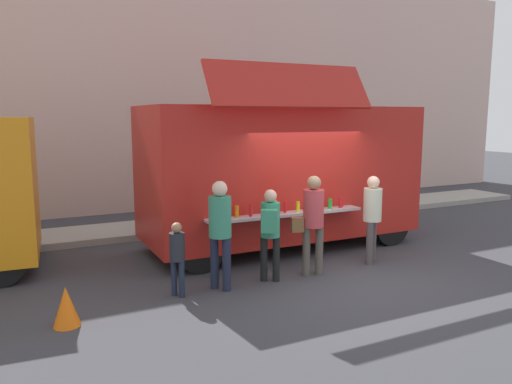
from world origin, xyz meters
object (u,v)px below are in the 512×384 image
trash_bin (372,195)px  traffic_cone_orange (66,306)px  customer_extra_browsing (372,212)px  customer_mid_with_backpack (270,226)px  food_truck_main (282,172)px  customer_front_ordering (312,217)px  child_near_queue (177,253)px  customer_rear_waiting (220,225)px

trash_bin → traffic_cone_orange: bearing=-152.9°
trash_bin → customer_extra_browsing: customer_extra_browsing is taller
customer_mid_with_backpack → customer_extra_browsing: 2.25m
food_truck_main → customer_mid_with_backpack: (-1.32, -1.95, -0.66)m
traffic_cone_orange → customer_front_ordering: 4.22m
trash_bin → child_near_queue: size_ratio=0.82×
customer_extra_browsing → child_near_queue: (-3.86, -0.04, -0.30)m
customer_extra_browsing → customer_front_ordering: bearing=58.9°
traffic_cone_orange → customer_mid_with_backpack: (3.29, 0.36, 0.70)m
food_truck_main → customer_rear_waiting: (-2.22, -1.92, -0.56)m
traffic_cone_orange → trash_bin: bearing=27.1°
customer_front_ordering → child_near_queue: 2.48m
food_truck_main → customer_extra_browsing: 2.17m
customer_rear_waiting → child_near_queue: bearing=144.9°
customer_rear_waiting → customer_extra_browsing: 3.15m
traffic_cone_orange → trash_bin: size_ratio=0.57×
traffic_cone_orange → trash_bin: trash_bin is taller
customer_mid_with_backpack → traffic_cone_orange: bearing=127.5°
customer_mid_with_backpack → customer_rear_waiting: bearing=119.5°
trash_bin → customer_front_ordering: 6.54m
traffic_cone_orange → child_near_queue: bearing=13.5°
customer_mid_with_backpack → customer_rear_waiting: size_ratio=0.89×
food_truck_main → customer_rear_waiting: bearing=-138.8°
customer_mid_with_backpack → child_near_queue: bearing=119.7°
customer_rear_waiting → customer_extra_browsing: customer_rear_waiting is taller
customer_mid_with_backpack → customer_rear_waiting: customer_rear_waiting is taller
traffic_cone_orange → customer_extra_browsing: (5.54, 0.45, 0.73)m
customer_front_ordering → customer_extra_browsing: size_ratio=1.05×
customer_front_ordering → customer_extra_browsing: customer_front_ordering is taller
customer_front_ordering → traffic_cone_orange: bearing=113.6°
customer_front_ordering → child_near_queue: size_ratio=1.51×
trash_bin → customer_rear_waiting: (-6.65, -4.24, 0.59)m
traffic_cone_orange → customer_extra_browsing: size_ratio=0.33×
customer_front_ordering → trash_bin: bearing=-30.4°
customer_rear_waiting → customer_mid_with_backpack: bearing=-35.6°
customer_rear_waiting → traffic_cone_orange: bearing=155.3°
customer_rear_waiting → customer_extra_browsing: bearing=-32.8°
traffic_cone_orange → customer_front_ordering: (4.14, 0.36, 0.78)m
customer_front_ordering → customer_rear_waiting: (-1.74, 0.03, 0.01)m
trash_bin → customer_rear_waiting: 7.91m
food_truck_main → traffic_cone_orange: 5.34m
customer_front_ordering → customer_mid_with_backpack: customer_front_ordering is taller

